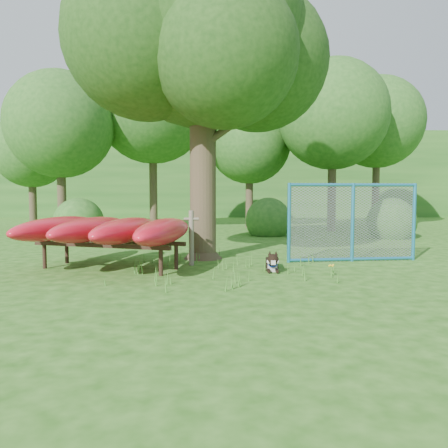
{
  "coord_description": "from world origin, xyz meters",
  "views": [
    {
      "loc": [
        0.14,
        -8.21,
        1.66
      ],
      "look_at": [
        0.2,
        1.2,
        1.0
      ],
      "focal_mm": 35.0,
      "sensor_mm": 36.0,
      "label": 1
    }
  ],
  "objects_px": {
    "oak_tree": "(201,39)",
    "kayak_rack": "(109,230)",
    "fence_section": "(353,222)",
    "husky_dog": "(272,263)"
  },
  "relations": [
    {
      "from": "oak_tree",
      "to": "fence_section",
      "type": "relative_size",
      "value": 2.53
    },
    {
      "from": "oak_tree",
      "to": "fence_section",
      "type": "bearing_deg",
      "value": -8.29
    },
    {
      "from": "kayak_rack",
      "to": "fence_section",
      "type": "relative_size",
      "value": 1.28
    },
    {
      "from": "oak_tree",
      "to": "kayak_rack",
      "type": "bearing_deg",
      "value": -140.35
    },
    {
      "from": "kayak_rack",
      "to": "husky_dog",
      "type": "xyz_separation_m",
      "value": [
        3.55,
        -0.22,
        -0.7
      ]
    },
    {
      "from": "husky_dog",
      "to": "fence_section",
      "type": "bearing_deg",
      "value": 34.96
    },
    {
      "from": "oak_tree",
      "to": "husky_dog",
      "type": "height_order",
      "value": "oak_tree"
    },
    {
      "from": "oak_tree",
      "to": "fence_section",
      "type": "distance_m",
      "value": 5.89
    },
    {
      "from": "oak_tree",
      "to": "kayak_rack",
      "type": "relative_size",
      "value": 1.98
    },
    {
      "from": "oak_tree",
      "to": "fence_section",
      "type": "height_order",
      "value": "oak_tree"
    }
  ]
}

